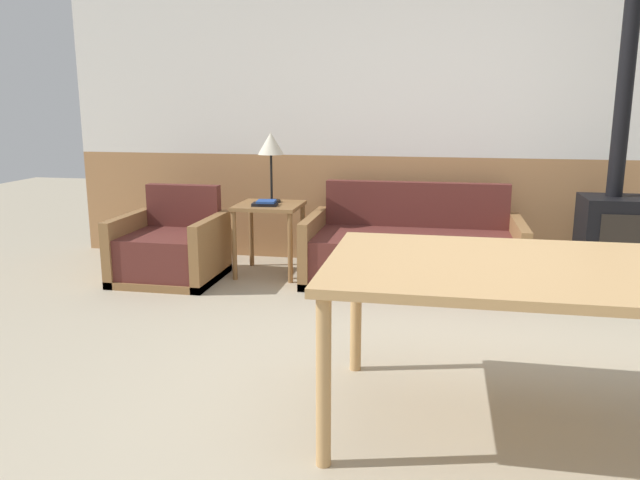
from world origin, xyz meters
name	(u,v)px	position (x,y,z in m)	size (l,w,h in m)	color
ground_plane	(471,397)	(0.00, 0.00, 0.00)	(16.00, 16.00, 0.00)	#B2A58C
wall_back	(466,111)	(0.00, 2.63, 1.35)	(7.20, 0.06, 2.70)	#AD7A4C
couch	(413,254)	(-0.39, 2.01, 0.23)	(1.70, 0.88, 0.77)	olive
armchair	(171,251)	(-2.33, 1.70, 0.24)	(0.80, 0.75, 0.74)	olive
side_table	(269,216)	(-1.58, 2.02, 0.49)	(0.53, 0.53, 0.60)	olive
table_lamp	(271,147)	(-1.59, 2.11, 1.06)	(0.22, 0.22, 0.58)	black
book_stack	(265,203)	(-1.59, 1.93, 0.62)	(0.21, 0.17, 0.04)	black
dining_table	(526,279)	(0.18, -0.25, 0.68)	(1.70, 1.06, 0.75)	tan
wood_stove	(613,215)	(1.10, 2.04, 0.59)	(0.46, 0.47, 2.48)	black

